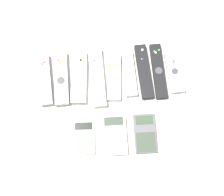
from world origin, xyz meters
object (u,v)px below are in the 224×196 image
Objects in this scene: remote_6 at (144,72)px; calculator_0 at (84,138)px; remote_2 at (79,77)px; remote_4 at (114,76)px; remote_7 at (158,71)px; calculator_1 at (114,135)px; remote_3 at (97,77)px; remote_5 at (129,74)px; remote_1 at (61,78)px; remote_8 at (174,72)px; calculator_2 at (145,133)px; remote_0 at (45,80)px.

remote_6 is 0.32m from calculator_0.
remote_4 is (0.12, -0.01, 0.00)m from remote_2.
remote_7 is 0.36m from calculator_0.
calculator_1 is (-0.17, -0.22, -0.00)m from remote_7.
remote_3 reaches higher than calculator_1.
remote_5 is (0.18, 0.00, -0.00)m from remote_2.
remote_1 is 1.26× the size of remote_8.
remote_3 is at bearing 126.67° from calculator_2.
remote_5 is 1.24× the size of calculator_1.
remote_6 reaches higher than calculator_0.
remote_3 reaches higher than remote_6.
remote_7 reaches higher than remote_5.
remote_6 reaches higher than remote_2.
calculator_1 is at bearing -46.31° from remote_0.
remote_0 reaches higher than calculator_0.
remote_4 is (0.25, -0.00, -0.00)m from remote_0.
remote_7 is at bearing 7.49° from remote_4.
remote_0 is at bearing 148.43° from calculator_2.
remote_7 is at bearing 169.35° from remote_8.
remote_2 is at bearing 117.74° from calculator_1.
remote_7 is (0.22, 0.01, -0.00)m from remote_3.
calculator_0 is (-0.12, -0.21, -0.00)m from remote_4.
remote_3 is at bearing -179.55° from remote_6.
remote_4 is 1.07× the size of remote_5.
remote_3 reaches higher than remote_7.
remote_1 is 0.23m from calculator_0.
calculator_0 is (0.07, -0.22, -0.01)m from remote_1.
calculator_1 is (0.05, -0.21, -0.00)m from remote_3.
remote_7 is 1.52× the size of calculator_1.
remote_1 is 1.17× the size of remote_5.
remote_2 is 0.31m from calculator_2.
remote_8 reaches higher than remote_7.
remote_2 and remote_7 have the same top height.
remote_8 is at bearing -7.56° from remote_6.
remote_3 is 0.17m from remote_6.
remote_1 reaches higher than remote_2.
remote_7 reaches higher than calculator_1.
remote_4 is 0.21m from calculator_1.
calculator_1 is (-0.07, -0.22, -0.00)m from remote_5.
remote_0 is at bearing -174.61° from remote_2.
remote_7 is (0.11, 0.00, 0.00)m from remote_5.
remote_8 is at bearing 3.49° from remote_2.
calculator_2 is at bearing -82.06° from remote_5.
remote_1 is 0.13m from remote_3.
remote_0 and remote_1 have the same top height.
remote_2 is 0.12m from remote_4.
remote_4 and remote_8 have the same top height.
remote_1 is 0.28m from calculator_1.
remote_7 is 1.54× the size of calculator_2.
remote_3 reaches higher than remote_5.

